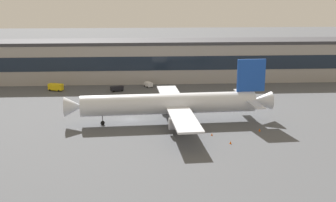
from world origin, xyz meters
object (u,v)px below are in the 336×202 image
object	(u,v)px
crew_van	(55,87)
traffic_cone_0	(212,134)
follow_me_car	(117,88)
traffic_cone_1	(260,130)
traffic_cone_2	(230,142)
baggage_tug	(148,84)
airliner	(172,104)

from	to	relation	value
crew_van	traffic_cone_0	bearing A→B (deg)	-47.78
follow_me_car	traffic_cone_1	size ratio (longest dim) A/B	7.02
traffic_cone_1	traffic_cone_2	size ratio (longest dim) A/B	1.02
crew_van	traffic_cone_2	distance (m)	77.87
baggage_tug	crew_van	size ratio (longest dim) A/B	0.73
crew_van	traffic_cone_0	xyz separation A→B (m)	(47.66, -52.52, -1.16)
follow_me_car	traffic_cone_0	bearing A→B (deg)	-62.65
airliner	follow_me_car	bearing A→B (deg)	113.76
traffic_cone_1	traffic_cone_2	distance (m)	12.82
baggage_tug	follow_me_car	world-z (taller)	same
follow_me_car	crew_van	distance (m)	21.86
airliner	baggage_tug	world-z (taller)	airliner
crew_van	traffic_cone_2	size ratio (longest dim) A/B	8.42
traffic_cone_0	traffic_cone_2	world-z (taller)	traffic_cone_2
follow_me_car	traffic_cone_0	distance (m)	56.47
baggage_tug	crew_van	xyz separation A→B (m)	(-32.98, -4.08, 0.37)
traffic_cone_0	traffic_cone_2	distance (m)	7.12
follow_me_car	baggage_tug	bearing A→B (deg)	29.79
baggage_tug	crew_van	world-z (taller)	crew_van
traffic_cone_0	traffic_cone_2	size ratio (longest dim) A/B	0.88
follow_me_car	traffic_cone_1	xyz separation A→B (m)	(38.59, -47.54, -0.75)
airliner	traffic_cone_0	bearing A→B (deg)	-52.35
airliner	traffic_cone_2	size ratio (longest dim) A/B	83.70
traffic_cone_0	traffic_cone_1	xyz separation A→B (m)	(12.65, 2.62, 0.04)
crew_van	traffic_cone_1	size ratio (longest dim) A/B	8.27
crew_van	traffic_cone_0	world-z (taller)	crew_van
baggage_tug	traffic_cone_1	size ratio (longest dim) A/B	6.02
airliner	crew_van	bearing A→B (deg)	133.42
traffic_cone_1	traffic_cone_2	world-z (taller)	traffic_cone_1
crew_van	traffic_cone_2	world-z (taller)	crew_van
airliner	traffic_cone_2	world-z (taller)	airliner
traffic_cone_2	follow_me_car	bearing A→B (deg)	117.48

